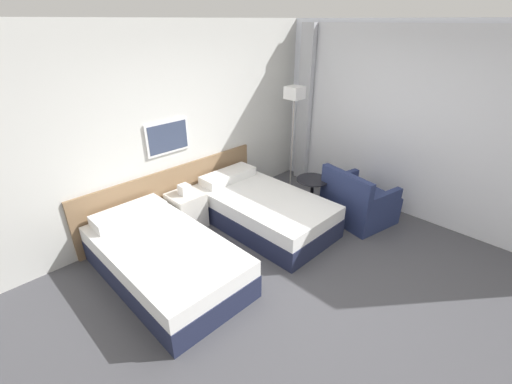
# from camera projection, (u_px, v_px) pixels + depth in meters

# --- Properties ---
(ground_plane) EXTENTS (16.00, 16.00, 0.00)m
(ground_plane) POSITION_uv_depth(u_px,v_px,m) (307.00, 281.00, 3.92)
(ground_plane) COLOR #47474C
(wall_headboard) EXTENTS (10.00, 0.10, 2.70)m
(wall_headboard) POSITION_uv_depth(u_px,v_px,m) (183.00, 131.00, 4.75)
(wall_headboard) COLOR silver
(wall_headboard) RESTS_ON ground_plane
(wall_window) EXTENTS (0.21, 4.74, 2.70)m
(wall_window) POSITION_uv_depth(u_px,v_px,m) (418.00, 127.00, 4.78)
(wall_window) COLOR white
(wall_window) RESTS_ON ground_plane
(bed_near_door) EXTENTS (1.10, 1.99, 0.60)m
(bed_near_door) POSITION_uv_depth(u_px,v_px,m) (164.00, 258.00, 3.89)
(bed_near_door) COLOR #1E233D
(bed_near_door) RESTS_ON ground_plane
(bed_near_window) EXTENTS (1.10, 1.99, 0.60)m
(bed_near_window) POSITION_uv_depth(u_px,v_px,m) (262.00, 209.00, 4.90)
(bed_near_window) COLOR #1E233D
(bed_near_window) RESTS_ON ground_plane
(nightstand) EXTENTS (0.44, 0.44, 0.66)m
(nightstand) POSITION_uv_depth(u_px,v_px,m) (187.00, 210.00, 4.84)
(nightstand) COLOR beige
(nightstand) RESTS_ON ground_plane
(floor_lamp) EXTENTS (0.25, 0.25, 1.77)m
(floor_lamp) POSITION_uv_depth(u_px,v_px,m) (294.00, 105.00, 5.32)
(floor_lamp) COLOR #9E9993
(floor_lamp) RESTS_ON ground_plane
(side_table) EXTENTS (0.48, 0.48, 0.55)m
(side_table) POSITION_uv_depth(u_px,v_px,m) (312.00, 189.00, 5.16)
(side_table) COLOR black
(side_table) RESTS_ON ground_plane
(armchair) EXTENTS (0.94, 1.01, 0.81)m
(armchair) POSITION_uv_depth(u_px,v_px,m) (358.00, 203.00, 5.02)
(armchair) COLOR navy
(armchair) RESTS_ON ground_plane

